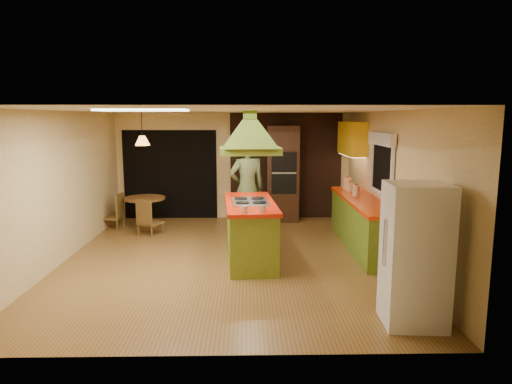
{
  "coord_description": "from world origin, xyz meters",
  "views": [
    {
      "loc": [
        0.33,
        -7.55,
        2.38
      ],
      "look_at": [
        0.48,
        0.01,
        1.15
      ],
      "focal_mm": 32.0,
      "sensor_mm": 36.0,
      "label": 1
    }
  ],
  "objects_px": {
    "kitchen_island": "(250,231)",
    "dining_table": "(145,206)",
    "man": "(247,189)",
    "canister_large": "(347,184)",
    "refrigerator": "(415,255)",
    "wall_oven": "(283,174)"
  },
  "relations": [
    {
      "from": "kitchen_island",
      "to": "dining_table",
      "type": "relative_size",
      "value": 2.33
    },
    {
      "from": "kitchen_island",
      "to": "man",
      "type": "height_order",
      "value": "man"
    },
    {
      "from": "man",
      "to": "canister_large",
      "type": "relative_size",
      "value": 8.6
    },
    {
      "from": "refrigerator",
      "to": "wall_oven",
      "type": "bearing_deg",
      "value": 104.48
    },
    {
      "from": "kitchen_island",
      "to": "refrigerator",
      "type": "distance_m",
      "value": 3.11
    },
    {
      "from": "kitchen_island",
      "to": "wall_oven",
      "type": "xyz_separation_m",
      "value": [
        0.78,
        3.04,
        0.6
      ]
    },
    {
      "from": "man",
      "to": "refrigerator",
      "type": "relative_size",
      "value": 1.21
    },
    {
      "from": "dining_table",
      "to": "kitchen_island",
      "type": "bearing_deg",
      "value": -46.3
    },
    {
      "from": "kitchen_island",
      "to": "canister_large",
      "type": "xyz_separation_m",
      "value": [
        2.02,
        1.82,
        0.53
      ]
    },
    {
      "from": "man",
      "to": "refrigerator",
      "type": "xyz_separation_m",
      "value": [
        1.93,
        -3.81,
        -0.18
      ]
    },
    {
      "from": "kitchen_island",
      "to": "canister_large",
      "type": "relative_size",
      "value": 8.82
    },
    {
      "from": "wall_oven",
      "to": "refrigerator",
      "type": "bearing_deg",
      "value": -76.07
    },
    {
      "from": "wall_oven",
      "to": "canister_large",
      "type": "bearing_deg",
      "value": -41.85
    },
    {
      "from": "kitchen_island",
      "to": "refrigerator",
      "type": "xyz_separation_m",
      "value": [
        1.88,
        -2.45,
        0.32
      ]
    },
    {
      "from": "kitchen_island",
      "to": "dining_table",
      "type": "height_order",
      "value": "kitchen_island"
    },
    {
      "from": "wall_oven",
      "to": "dining_table",
      "type": "distance_m",
      "value": 3.21
    },
    {
      "from": "refrigerator",
      "to": "kitchen_island",
      "type": "bearing_deg",
      "value": 130.65
    },
    {
      "from": "man",
      "to": "refrigerator",
      "type": "height_order",
      "value": "man"
    },
    {
      "from": "dining_table",
      "to": "wall_oven",
      "type": "bearing_deg",
      "value": 11.71
    },
    {
      "from": "refrigerator",
      "to": "dining_table",
      "type": "bearing_deg",
      "value": 133.9
    },
    {
      "from": "wall_oven",
      "to": "canister_large",
      "type": "relative_size",
      "value": 9.43
    },
    {
      "from": "refrigerator",
      "to": "wall_oven",
      "type": "height_order",
      "value": "wall_oven"
    }
  ]
}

